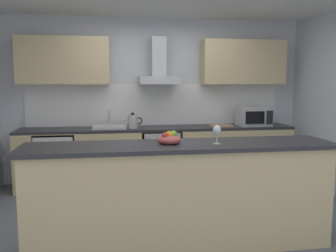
# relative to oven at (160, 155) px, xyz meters

# --- Properties ---
(ground) EXTENTS (5.78, 4.54, 0.02)m
(ground) POSITION_rel_oven_xyz_m (-0.02, -1.43, -0.47)
(ground) COLOR slate
(wall_back) EXTENTS (5.78, 0.12, 2.60)m
(wall_back) POSITION_rel_oven_xyz_m (-0.02, 0.41, 0.84)
(wall_back) COLOR silver
(wall_back) RESTS_ON ground
(backsplash_tile) EXTENTS (4.06, 0.02, 0.66)m
(backsplash_tile) POSITION_rel_oven_xyz_m (-0.02, 0.33, 0.77)
(backsplash_tile) COLOR white
(counter_back) EXTENTS (4.21, 0.60, 0.90)m
(counter_back) POSITION_rel_oven_xyz_m (-0.02, 0.03, -0.01)
(counter_back) COLOR #D1B784
(counter_back) RESTS_ON ground
(counter_island) EXTENTS (2.96, 0.64, 1.01)m
(counter_island) POSITION_rel_oven_xyz_m (-0.09, -2.13, 0.05)
(counter_island) COLOR #D1B784
(counter_island) RESTS_ON ground
(upper_cabinets) EXTENTS (4.15, 0.32, 0.70)m
(upper_cabinets) POSITION_rel_oven_xyz_m (-0.02, 0.18, 1.45)
(upper_cabinets) COLOR #D1B784
(oven) EXTENTS (0.60, 0.62, 0.80)m
(oven) POSITION_rel_oven_xyz_m (0.00, 0.00, 0.00)
(oven) COLOR slate
(oven) RESTS_ON ground
(refrigerator) EXTENTS (0.58, 0.60, 0.85)m
(refrigerator) POSITION_rel_oven_xyz_m (-1.55, -0.00, -0.03)
(refrigerator) COLOR white
(refrigerator) RESTS_ON ground
(microwave) EXTENTS (0.50, 0.38, 0.30)m
(microwave) POSITION_rel_oven_xyz_m (1.51, -0.03, 0.59)
(microwave) COLOR #B7BABC
(microwave) RESTS_ON counter_back
(sink) EXTENTS (0.50, 0.40, 0.26)m
(sink) POSITION_rel_oven_xyz_m (-0.77, 0.01, 0.47)
(sink) COLOR silver
(sink) RESTS_ON counter_back
(kettle) EXTENTS (0.29, 0.15, 0.24)m
(kettle) POSITION_rel_oven_xyz_m (-0.42, -0.03, 0.55)
(kettle) COLOR #B7BABC
(kettle) RESTS_ON counter_back
(range_hood) EXTENTS (0.62, 0.45, 0.72)m
(range_hood) POSITION_rel_oven_xyz_m (-0.00, 0.13, 1.33)
(range_hood) COLOR #B7BABC
(wine_glass) EXTENTS (0.08, 0.08, 0.18)m
(wine_glass) POSITION_rel_oven_xyz_m (0.25, -2.19, 0.68)
(wine_glass) COLOR silver
(wine_glass) RESTS_ON counter_island
(fruit_bowl) EXTENTS (0.22, 0.22, 0.13)m
(fruit_bowl) POSITION_rel_oven_xyz_m (-0.19, -2.11, 0.60)
(fruit_bowl) COLOR #B24C47
(fruit_bowl) RESTS_ON counter_island
(chopping_board) EXTENTS (0.35, 0.23, 0.02)m
(chopping_board) POSITION_rel_oven_xyz_m (0.97, -0.02, 0.45)
(chopping_board) COLOR tan
(chopping_board) RESTS_ON counter_back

